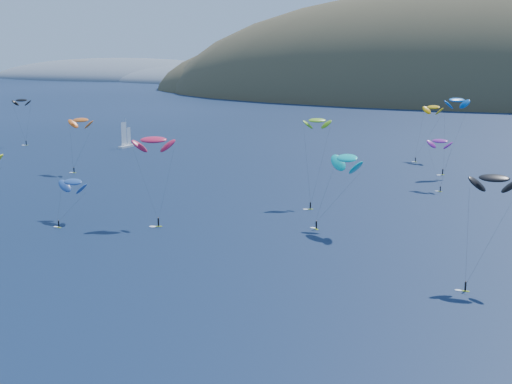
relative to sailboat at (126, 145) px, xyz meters
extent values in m
ellipsoid|color=#3D3526|center=(111.56, 375.91, -13.58)|extent=(600.00, 300.00, 210.00)
ellipsoid|color=#3D3526|center=(-48.44, 405.91, -8.18)|extent=(340.00, 240.00, 120.00)
ellipsoid|color=slate|center=(-388.44, 575.91, -4.58)|extent=(400.00, 240.00, 60.00)
ellipsoid|color=slate|center=(-248.44, 535.91, -3.62)|extent=(240.00, 180.00, 44.00)
cube|color=silver|center=(0.00, -0.02, -0.59)|extent=(2.56, 8.49, 1.01)
cylinder|color=silver|center=(0.00, 0.54, 5.30)|extent=(0.16, 0.16, 11.78)
cube|color=#ABCE16|center=(18.35, -58.87, -0.94)|extent=(1.47, 0.43, 0.08)
cylinder|color=black|center=(18.35, -58.87, -0.02)|extent=(0.34, 0.34, 1.57)
sphere|color=#8C6047|center=(18.35, -58.87, 0.90)|extent=(0.26, 0.26, 0.26)
ellipsoid|color=orange|center=(18.61, -54.19, 16.49)|extent=(9.29, 4.36, 5.18)
cube|color=#ABCE16|center=(109.70, -79.00, -0.94)|extent=(1.50, 1.17, 0.08)
cylinder|color=black|center=(109.70, -79.00, 0.00)|extent=(0.35, 0.35, 1.61)
sphere|color=#8C6047|center=(109.70, -79.00, 0.94)|extent=(0.27, 0.27, 0.27)
ellipsoid|color=#75BE1D|center=(107.57, -68.13, 21.31)|extent=(8.12, 6.89, 4.14)
cube|color=#ABCE16|center=(133.38, -13.28, -0.94)|extent=(1.44, 1.47, 0.09)
cylinder|color=black|center=(133.38, -13.28, 0.06)|extent=(0.37, 0.37, 1.71)
sphere|color=#8C6047|center=(133.38, -13.28, 1.05)|extent=(0.29, 0.29, 0.29)
ellipsoid|color=#0755B2|center=(136.01, -8.21, 23.58)|extent=(9.70, 9.79, 5.25)
cube|color=#ABCE16|center=(117.83, -98.15, -0.94)|extent=(1.47, 1.38, 0.09)
cylinder|color=black|center=(117.83, -98.15, 0.04)|extent=(0.37, 0.37, 1.67)
sphere|color=#8C6047|center=(117.83, -98.15, 1.01)|extent=(0.28, 0.28, 0.28)
ellipsoid|color=#00BDB8|center=(123.42, -93.20, 15.55)|extent=(11.68, 11.18, 6.17)
cube|color=#ABCE16|center=(137.26, -41.90, -0.95)|extent=(1.33, 0.63, 0.07)
cylinder|color=black|center=(137.26, -41.90, -0.14)|extent=(0.30, 0.30, 1.37)
sphere|color=#8C6047|center=(137.26, -41.90, 0.65)|extent=(0.23, 0.23, 0.23)
ellipsoid|color=#8B1C95|center=(135.34, -35.16, 13.14)|extent=(8.07, 4.98, 4.19)
cube|color=#ABCE16|center=(155.57, -128.61, -0.94)|extent=(1.41, 0.48, 0.08)
cylinder|color=black|center=(155.57, -128.61, -0.07)|extent=(0.32, 0.32, 1.48)
sphere|color=#8C6047|center=(155.57, -128.61, 0.79)|extent=(0.25, 0.25, 0.25)
ellipsoid|color=black|center=(158.41, -119.67, 17.86)|extent=(8.54, 4.36, 4.65)
cube|color=#ABCE16|center=(82.60, -110.66, -0.94)|extent=(1.68, 1.26, 0.09)
cylinder|color=black|center=(82.60, -110.66, 0.11)|extent=(0.39, 0.39, 1.78)
sphere|color=#8C6047|center=(82.60, -110.66, 1.14)|extent=(0.30, 0.30, 0.30)
ellipsoid|color=#CC1C44|center=(78.54, -105.19, 18.93)|extent=(10.73, 8.88, 5.45)
cube|color=#ABCE16|center=(61.46, -120.80, -0.94)|extent=(1.41, 0.69, 0.07)
cylinder|color=black|center=(61.46, -120.80, -0.09)|extent=(0.32, 0.32, 1.45)
sphere|color=#8C6047|center=(61.46, -120.80, 0.75)|extent=(0.24, 0.24, 0.24)
ellipsoid|color=#244992|center=(59.17, -111.83, 8.28)|extent=(9.73, 6.10, 5.03)
cube|color=#ABCE16|center=(119.86, 10.06, -0.94)|extent=(1.37, 1.07, 0.08)
cylinder|color=black|center=(119.86, 10.06, -0.08)|extent=(0.32, 0.32, 1.47)
sphere|color=#8C6047|center=(119.86, 10.06, 0.77)|extent=(0.25, 0.25, 0.25)
ellipsoid|color=#EDAC0A|center=(123.63, 20.25, 18.62)|extent=(9.93, 8.42, 5.06)
cube|color=#ABCE16|center=(-43.43, -11.27, -0.94)|extent=(1.67, 1.08, 0.09)
cylinder|color=black|center=(-43.43, -11.27, 0.08)|extent=(0.38, 0.38, 1.73)
sphere|color=#8C6047|center=(-43.43, -11.27, 1.08)|extent=(0.29, 0.29, 0.29)
ellipsoid|color=black|center=(-46.33, -9.20, 18.19)|extent=(8.56, 6.45, 4.33)
camera|label=1|loc=(169.08, -251.92, 41.12)|focal=50.00mm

